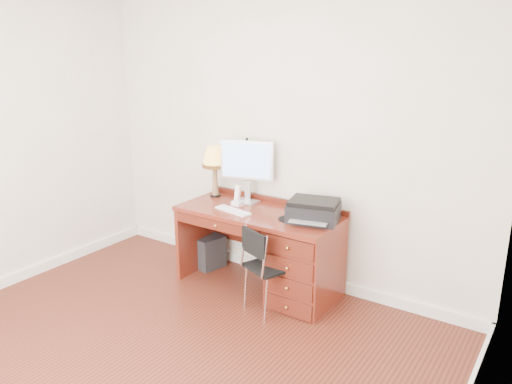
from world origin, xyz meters
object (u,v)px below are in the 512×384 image
Objects in this scene: chair at (266,262)px; equipment_box at (208,251)px; phone at (238,200)px; leg_lamp at (215,160)px; printer at (314,210)px; monitor at (248,163)px; desk at (289,253)px.

chair reaches higher than equipment_box.
leg_lamp is at bearing 163.16° from phone.
leg_lamp is at bearing 47.76° from equipment_box.
printer reaches higher than chair.
monitor is at bearing 88.44° from phone.
equipment_box is (-1.22, 0.06, -0.68)m from printer.
phone is at bearing 177.07° from desk.
monitor is at bearing 162.12° from desk.
desk is 2.99× the size of leg_lamp.
phone is at bearing 3.53° from equipment_box.
monitor is (-0.57, 0.18, 0.71)m from desk.
printer is at bearing 81.80° from chair.
chair is (0.57, -0.38, -0.35)m from phone.
chair is at bearing -32.10° from phone.
printer is 0.65× the size of chair.
desk is at bearing -33.31° from monitor.
desk reaches higher than chair.
printer is 2.54× the size of phone.
leg_lamp is (-0.37, -0.03, -0.01)m from monitor.
equipment_box is at bearing 175.79° from monitor.
desk is at bearing 109.06° from chair.
leg_lamp is (-1.15, 0.11, 0.28)m from printer.
monitor is 0.37m from leg_lamp.
equipment_box is at bearing 163.81° from printer.
monitor is 1.23× the size of printer.
chair is (-0.02, -0.35, 0.04)m from desk.
monitor is at bearing 23.41° from equipment_box.
phone is 0.25× the size of chair.
printer is 0.96× the size of leg_lamp.
chair is at bearing -11.84° from equipment_box.
chair is (-0.22, -0.39, -0.39)m from printer.
printer is at bearing 11.08° from desk.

